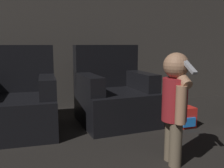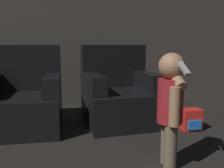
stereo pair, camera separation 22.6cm
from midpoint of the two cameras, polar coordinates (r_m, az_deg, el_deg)
wall_back at (r=3.64m, az=-6.07°, el=15.19°), size 8.40×0.05×2.60m
armchair_left at (r=2.83m, az=-17.56°, el=-3.62°), size 0.84×0.84×0.90m
armchair_right at (r=2.93m, az=3.95°, el=-2.77°), size 0.85×0.85×0.90m
person_toddler at (r=1.88m, az=16.65°, el=-3.80°), size 0.19×0.33×0.85m
toy_backpack at (r=2.86m, az=19.77°, el=-7.69°), size 0.21×0.18×0.22m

